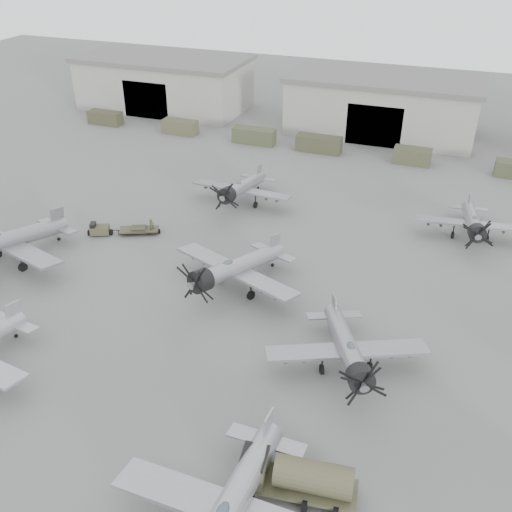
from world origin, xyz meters
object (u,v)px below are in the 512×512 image
at_px(aircraft_near_1, 228,512).
at_px(aircraft_far_0, 241,188).
at_px(aircraft_mid_2, 348,350).
at_px(aircraft_far_1, 473,223).
at_px(fuel_tanker, 296,476).
at_px(tug_trailer, 115,230).
at_px(aircraft_mid_1, 233,269).
at_px(aircraft_mid_0, 3,242).
at_px(ground_crew, 152,227).

relative_size(aircraft_near_1, aircraft_far_0, 1.12).
xyz_separation_m(aircraft_mid_2, aircraft_far_1, (7.69, 24.54, -0.11)).
relative_size(aircraft_mid_2, aircraft_far_0, 0.98).
height_order(aircraft_mid_2, fuel_tanker, aircraft_mid_2).
xyz_separation_m(aircraft_far_0, tug_trailer, (-10.03, -11.35, -1.66)).
bearing_deg(aircraft_mid_1, tug_trailer, -178.41).
height_order(aircraft_mid_0, fuel_tanker, aircraft_mid_0).
bearing_deg(aircraft_far_1, tug_trailer, -168.32).
bearing_deg(fuel_tanker, aircraft_far_0, 109.72).
height_order(aircraft_near_1, aircraft_far_1, aircraft_near_1).
height_order(aircraft_mid_2, aircraft_far_0, aircraft_mid_2).
height_order(aircraft_mid_0, aircraft_mid_1, aircraft_mid_0).
relative_size(aircraft_near_1, aircraft_mid_0, 0.97).
distance_m(aircraft_mid_0, aircraft_far_1, 47.16).
relative_size(aircraft_far_1, ground_crew, 6.75).
bearing_deg(ground_crew, fuel_tanker, -112.78).
distance_m(aircraft_mid_1, aircraft_mid_2, 13.97).
distance_m(aircraft_mid_2, fuel_tanker, 11.29).
distance_m(aircraft_mid_0, fuel_tanker, 37.11).
distance_m(aircraft_far_0, fuel_tanker, 39.28).
xyz_separation_m(aircraft_far_1, ground_crew, (-32.13, -10.52, -1.24)).
height_order(aircraft_far_0, ground_crew, aircraft_far_0).
relative_size(tug_trailer, ground_crew, 4.14).
distance_m(aircraft_near_1, fuel_tanker, 4.96).
height_order(aircraft_near_1, aircraft_mid_2, aircraft_near_1).
relative_size(aircraft_mid_0, tug_trailer, 1.97).
bearing_deg(ground_crew, aircraft_near_1, -120.20).
height_order(aircraft_mid_0, aircraft_far_1, aircraft_mid_0).
distance_m(aircraft_near_1, aircraft_mid_1, 24.18).
relative_size(aircraft_mid_2, fuel_tanker, 1.65).
bearing_deg(aircraft_mid_0, aircraft_far_0, 66.40).
bearing_deg(tug_trailer, aircraft_far_1, -5.41).
bearing_deg(aircraft_far_1, aircraft_mid_1, -145.36).
bearing_deg(aircraft_near_1, aircraft_mid_2, 79.49).
xyz_separation_m(aircraft_mid_0, fuel_tanker, (34.03, -14.78, -1.01)).
relative_size(aircraft_far_0, fuel_tanker, 1.69).
distance_m(aircraft_mid_1, tug_trailer, 17.06).
relative_size(aircraft_mid_1, aircraft_mid_2, 1.11).
bearing_deg(aircraft_near_1, aircraft_mid_0, 149.65).
xyz_separation_m(aircraft_far_1, fuel_tanker, (-8.18, -35.80, -0.56)).
distance_m(aircraft_mid_0, tug_trailer, 11.21).
bearing_deg(aircraft_mid_0, aircraft_far_1, 41.82).
xyz_separation_m(aircraft_far_0, fuel_tanker, (17.59, -35.11, -0.66)).
relative_size(aircraft_far_0, ground_crew, 7.03).
relative_size(aircraft_mid_0, ground_crew, 8.16).
bearing_deg(tug_trailer, aircraft_far_0, 24.53).
distance_m(aircraft_far_0, ground_crew, 11.78).
distance_m(aircraft_far_1, ground_crew, 33.83).
height_order(aircraft_far_0, fuel_tanker, aircraft_far_0).
bearing_deg(aircraft_mid_2, aircraft_far_0, 102.37).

